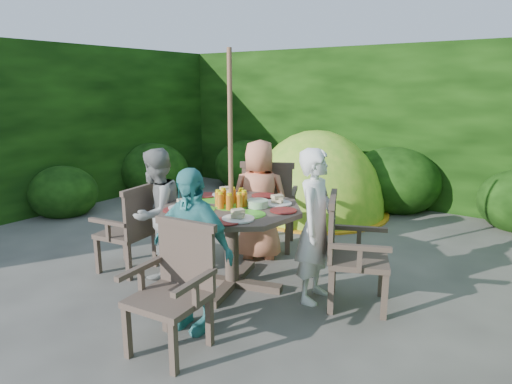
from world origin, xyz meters
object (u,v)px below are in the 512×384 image
Objects in this scene: garden_chair_right at (349,250)px; garden_chair_front at (175,286)px; garden_chair_left at (131,228)px; child_front at (192,250)px; parasol_pole at (231,173)px; child_back at (259,200)px; patio_table at (232,219)px; child_left at (157,213)px; dome_tent at (314,213)px; child_right at (316,226)px; garden_chair_back at (269,204)px.

garden_chair_right reaches higher than garden_chair_front.
garden_chair_right is at bearing 97.05° from garden_chair_left.
child_front reaches higher than garden_chair_right.
parasol_pole is at bearing 97.59° from garden_chair_left.
child_back reaches higher than child_front.
child_left is at bearing -164.33° from patio_table.
child_back is 2.13m from dome_tent.
garden_chair_right is (1.06, 0.28, -0.60)m from parasol_pole.
child_back is at bearing 105.59° from parasol_pole.
child_left is at bearing 98.14° from child_right.
garden_chair_left is (-2.12, -0.59, -0.03)m from garden_chair_right.
dome_tent is at bearing 164.20° from child_left.
garden_chair_back is (-0.28, 1.06, -0.56)m from parasol_pole.
patio_table is at bearing 77.93° from child_back.
patio_table is 0.44m from parasol_pole.
parasol_pole reaches higher than garden_chair_front.
parasol_pole is 0.91m from child_back.
garden_chair_right is 1.54m from garden_chair_back.
parasol_pole is at bearing 102.90° from child_front.
child_right is 1.13m from child_back.
child_left is at bearing 98.91° from garden_chair_left.
garden_chair_front is 0.69× the size of child_front.
garden_chair_back is at bearing 43.84° from child_right.
child_left is at bearing 82.09° from garden_chair_right.
child_back is (0.56, 0.99, 0.02)m from child_left.
parasol_pole is 0.90m from child_right.
child_front is at bearing 102.24° from garden_chair_front.
garden_chair_left is 1.38m from child_back.
garden_chair_front is (0.59, -2.11, -0.07)m from garden_chair_back.
child_front is 3.67m from dome_tent.
parasol_pole is at bearing -71.89° from dome_tent.
garden_chair_right is 1.37m from child_back.
garden_chair_front is at bearing -70.60° from dome_tent.
child_front is 0.52× the size of dome_tent.
child_front is at bearing 79.22° from garden_chair_back.
child_left is (-0.77, -0.22, -0.02)m from patio_table.
parasol_pole is 3.02m from dome_tent.
garden_chair_front is (1.37, -0.75, 0.01)m from garden_chair_left.
garden_chair_left is 3.14m from dome_tent.
patio_table is 0.80m from child_right.
garden_chair_left is at bearing -84.56° from child_left.
garden_chair_front is at bearing 152.62° from child_right.
child_front is (-0.56, -0.99, -0.04)m from child_right.
garden_chair_right is at bearing 14.96° from patio_table.
dome_tent is (-0.29, 1.70, -0.54)m from garden_chair_back.
child_right is at bearing 115.41° from garden_chair_back.
child_left is 1.00× the size of child_front.
garden_chair_back is at bearing 141.62° from garden_chair_left.
garden_chair_back is 1.14× the size of garden_chair_front.
child_right is (0.46, 1.27, 0.21)m from garden_chair_front.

